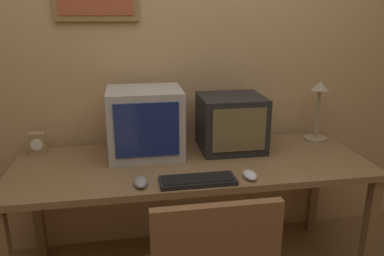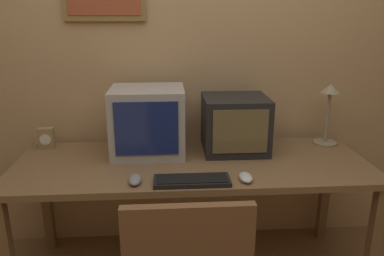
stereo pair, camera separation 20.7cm
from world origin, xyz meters
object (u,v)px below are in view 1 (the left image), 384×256
keyboard_main (198,180)px  mouse_far_corner (141,182)px  monitor_left (145,123)px  mouse_near_keyboard (250,175)px  monitor_right (231,123)px  desk_clock (38,143)px  desk_lamp (319,103)px

keyboard_main → mouse_far_corner: mouse_far_corner is taller
monitor_left → mouse_near_keyboard: size_ratio=3.64×
monitor_right → mouse_far_corner: monitor_right is taller
monitor_right → mouse_far_corner: size_ratio=3.27×
monitor_right → desk_clock: bearing=174.8°
monitor_left → keyboard_main: (0.23, -0.43, -0.19)m
mouse_near_keyboard → monitor_right: bearing=87.7°
desk_clock → mouse_far_corner: bearing=-42.8°
monitor_left → desk_lamp: bearing=4.1°
monitor_left → keyboard_main: monitor_left is taller
monitor_left → desk_lamp: size_ratio=1.08×
mouse_near_keyboard → mouse_far_corner: (-0.55, 0.01, 0.00)m
keyboard_main → mouse_near_keyboard: bearing=1.5°
mouse_far_corner → desk_lamp: 1.30m
mouse_near_keyboard → mouse_far_corner: bearing=179.5°
monitor_left → desk_clock: bearing=169.1°
monitor_left → monitor_right: bearing=1.9°
keyboard_main → mouse_far_corner: (-0.28, 0.01, 0.01)m
keyboard_main → desk_clock: 1.03m
monitor_left → desk_lamp: monitor_left is taller
monitor_right → keyboard_main: monitor_right is taller
monitor_left → desk_clock: size_ratio=3.24×
mouse_near_keyboard → desk_clock: desk_clock is taller
keyboard_main → mouse_far_corner: bearing=177.5°
monitor_right → desk_clock: monitor_right is taller
keyboard_main → desk_clock: desk_clock is taller
monitor_right → desk_lamp: bearing=6.0°
keyboard_main → desk_clock: (-0.87, 0.55, 0.05)m
monitor_left → desk_lamp: 1.13m
desk_clock → keyboard_main: bearing=-32.6°
mouse_near_keyboard → desk_lamp: bearing=39.2°
mouse_near_keyboard → desk_lamp: desk_lamp is taller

